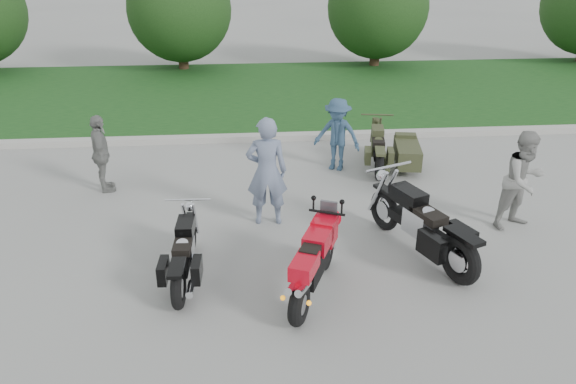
{
  "coord_description": "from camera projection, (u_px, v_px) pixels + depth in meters",
  "views": [
    {
      "loc": [
        -0.87,
        -7.06,
        4.7
      ],
      "look_at": [
        -0.2,
        1.25,
        0.8
      ],
      "focal_mm": 35.0,
      "sensor_mm": 36.0,
      "label": 1
    }
  ],
  "objects": [
    {
      "name": "person_back",
      "position": [
        101.0,
        154.0,
        10.84
      ],
      "size": [
        0.6,
        0.97,
        1.55
      ],
      "primitive_type": "imported",
      "rotation": [
        0.0,
        0.0,
        1.83
      ],
      "color": "gray",
      "rests_on": "ground"
    },
    {
      "name": "person_stripe",
      "position": [
        267.0,
        172.0,
        9.56
      ],
      "size": [
        0.72,
        0.48,
        1.93
      ],
      "primitive_type": "imported",
      "rotation": [
        0.0,
        0.0,
        3.12
      ],
      "color": "slate",
      "rests_on": "ground"
    },
    {
      "name": "sportbike_red",
      "position": [
        313.0,
        262.0,
        7.73
      ],
      "size": [
        0.92,
        1.88,
        0.94
      ],
      "rotation": [
        0.0,
        0.0,
        -0.4
      ],
      "color": "black",
      "rests_on": "ground"
    },
    {
      "name": "tree_mid_left",
      "position": [
        179.0,
        9.0,
        19.47
      ],
      "size": [
        3.6,
        3.6,
        4.0
      ],
      "color": "#3F2B1C",
      "rests_on": "ground"
    },
    {
      "name": "grass_strip",
      "position": [
        272.0,
        93.0,
        17.56
      ],
      "size": [
        60.0,
        8.0,
        0.14
      ],
      "primitive_type": "cube",
      "color": "#285D20",
      "rests_on": "ground"
    },
    {
      "name": "person_denim",
      "position": [
        337.0,
        135.0,
        11.84
      ],
      "size": [
        1.16,
        0.97,
        1.56
      ],
      "primitive_type": "imported",
      "rotation": [
        0.0,
        0.0,
        -0.47
      ],
      "color": "#324E6A",
      "rests_on": "ground"
    },
    {
      "name": "person_grey",
      "position": [
        524.0,
        180.0,
        9.47
      ],
      "size": [
        1.02,
        0.92,
        1.73
      ],
      "primitive_type": "imported",
      "rotation": [
        0.0,
        0.0,
        0.38
      ],
      "color": "#9A9994",
      "rests_on": "ground"
    },
    {
      "name": "cruiser_sidecar",
      "position": [
        395.0,
        152.0,
        12.04
      ],
      "size": [
        1.21,
        2.07,
        0.8
      ],
      "rotation": [
        0.0,
        0.0,
        -0.17
      ],
      "color": "black",
      "rests_on": "ground"
    },
    {
      "name": "curb",
      "position": [
        281.0,
        137.0,
        13.81
      ],
      "size": [
        60.0,
        0.3,
        0.15
      ],
      "primitive_type": "cube",
      "color": "#B2AFA8",
      "rests_on": "ground"
    },
    {
      "name": "ground",
      "position": [
        308.0,
        275.0,
        8.43
      ],
      "size": [
        80.0,
        80.0,
        0.0
      ],
      "primitive_type": "plane",
      "color": "#A2A29C",
      "rests_on": "ground"
    },
    {
      "name": "tree_mid_right",
      "position": [
        378.0,
        7.0,
        19.97
      ],
      "size": [
        3.6,
        3.6,
        4.0
      ],
      "color": "#3F2B1C",
      "rests_on": "ground"
    },
    {
      "name": "cruiser_left",
      "position": [
        184.0,
        256.0,
        8.14
      ],
      "size": [
        0.35,
        2.06,
        0.79
      ],
      "rotation": [
        0.0,
        0.0,
        -0.04
      ],
      "color": "black",
      "rests_on": "ground"
    },
    {
      "name": "cruiser_right",
      "position": [
        425.0,
        228.0,
        8.7
      ],
      "size": [
        1.17,
        2.44,
        0.99
      ],
      "rotation": [
        0.0,
        0.0,
        0.39
      ],
      "color": "black",
      "rests_on": "ground"
    }
  ]
}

